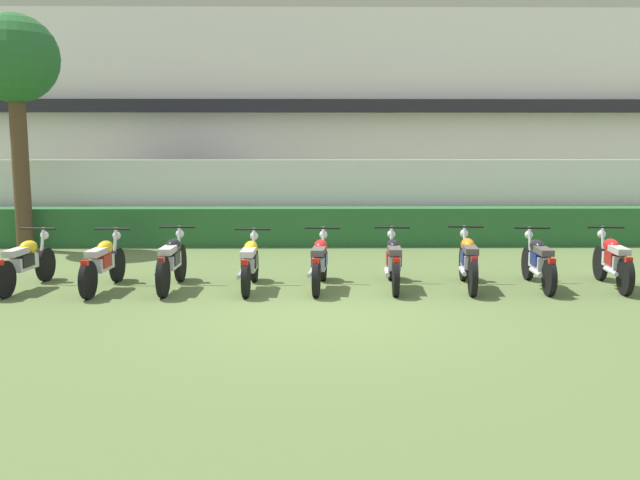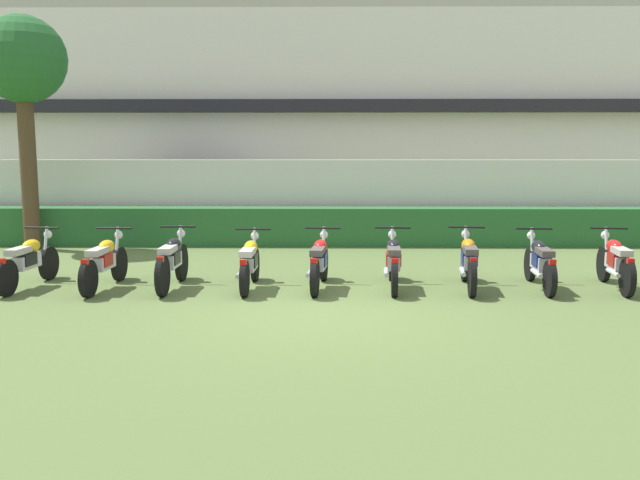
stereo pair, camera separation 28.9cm
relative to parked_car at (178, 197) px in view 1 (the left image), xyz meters
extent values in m
plane|color=#566B38|center=(3.72, -9.16, -0.94)|extent=(60.00, 60.00, 0.00)
cube|color=silver|center=(3.72, 4.92, 2.18)|extent=(25.36, 6.00, 6.23)
cube|color=black|center=(3.72, 1.67, 2.49)|extent=(21.30, 0.50, 0.36)
cube|color=#B2AD9E|center=(3.72, 4.92, 5.45)|extent=(25.36, 6.00, 0.30)
cube|color=silver|center=(3.72, -1.91, 0.05)|extent=(24.09, 0.30, 1.96)
cube|color=#28602D|center=(3.72, -2.61, -0.50)|extent=(19.27, 0.70, 0.88)
cube|color=#9EA3A8|center=(0.05, 0.01, -0.20)|extent=(4.66, 2.30, 1.00)
cube|color=#2D333D|center=(-0.15, -0.02, 0.63)|extent=(2.86, 1.97, 0.65)
cylinder|color=black|center=(1.52, 1.08, -0.60)|extent=(0.70, 0.29, 0.68)
cylinder|color=black|center=(1.71, -0.76, -0.60)|extent=(0.70, 0.29, 0.68)
cylinder|color=black|center=(-1.61, 0.77, -0.60)|extent=(0.70, 0.29, 0.68)
cylinder|color=black|center=(-1.42, -1.07, -0.60)|extent=(0.70, 0.29, 0.68)
cylinder|color=#4C3823|center=(-2.78, -3.29, 0.81)|extent=(0.36, 0.36, 3.50)
sphere|color=#235B28|center=(-2.78, -3.29, 3.22)|extent=(1.89, 1.89, 1.89)
cylinder|color=black|center=(-0.99, -6.81, -0.65)|extent=(0.14, 0.58, 0.58)
cylinder|color=black|center=(-1.11, -8.15, -0.65)|extent=(0.14, 0.58, 0.58)
cube|color=silver|center=(-1.05, -7.53, -0.50)|extent=(0.25, 0.62, 0.22)
ellipsoid|color=yellow|center=(-1.04, -7.36, -0.27)|extent=(0.26, 0.46, 0.22)
cube|color=#B2ADA3|center=(-1.07, -7.75, -0.29)|extent=(0.25, 0.54, 0.10)
cylinder|color=silver|center=(-1.00, -6.90, -0.33)|extent=(0.07, 0.23, 0.65)
cylinder|color=black|center=(-1.00, -6.98, -0.01)|extent=(0.60, 0.09, 0.04)
sphere|color=silver|center=(-0.99, -6.79, -0.15)|extent=(0.14, 0.14, 0.14)
cylinder|color=silver|center=(-1.19, -7.76, -0.63)|extent=(0.12, 0.55, 0.07)
cube|color=black|center=(-1.06, -7.58, -0.45)|extent=(0.27, 0.38, 0.20)
cylinder|color=black|center=(0.26, -6.88, -0.64)|extent=(0.12, 0.59, 0.58)
cylinder|color=black|center=(0.19, -8.22, -0.64)|extent=(0.12, 0.59, 0.58)
cube|color=silver|center=(0.22, -7.60, -0.49)|extent=(0.23, 0.61, 0.22)
ellipsoid|color=yellow|center=(0.23, -7.43, -0.26)|extent=(0.24, 0.45, 0.22)
cube|color=#B2ADA3|center=(0.21, -7.83, -0.28)|extent=(0.23, 0.53, 0.10)
cube|color=red|center=(0.18, -8.32, -0.36)|extent=(0.10, 0.09, 0.08)
cylinder|color=silver|center=(0.26, -6.97, -0.32)|extent=(0.06, 0.23, 0.65)
cylinder|color=black|center=(0.25, -7.06, 0.00)|extent=(0.60, 0.07, 0.04)
sphere|color=silver|center=(0.27, -6.86, -0.14)|extent=(0.14, 0.14, 0.14)
cylinder|color=silver|center=(0.09, -7.84, -0.62)|extent=(0.10, 0.55, 0.07)
cube|color=#A51414|center=(0.22, -7.65, -0.44)|extent=(0.26, 0.37, 0.20)
cylinder|color=black|center=(1.33, -6.86, -0.62)|extent=(0.10, 0.64, 0.64)
cylinder|color=black|center=(1.31, -8.12, -0.62)|extent=(0.10, 0.64, 0.64)
cube|color=silver|center=(1.32, -7.54, -0.47)|extent=(0.21, 0.60, 0.22)
ellipsoid|color=black|center=(1.32, -7.37, -0.24)|extent=(0.23, 0.44, 0.22)
cube|color=#B2ADA3|center=(1.31, -7.77, -0.26)|extent=(0.21, 0.52, 0.10)
cube|color=red|center=(1.30, -8.22, -0.34)|extent=(0.10, 0.08, 0.08)
cylinder|color=silver|center=(1.33, -6.95, -0.30)|extent=(0.06, 0.23, 0.65)
cylinder|color=black|center=(1.33, -7.04, 0.02)|extent=(0.60, 0.05, 0.04)
sphere|color=silver|center=(1.33, -6.84, -0.12)|extent=(0.14, 0.14, 0.14)
cylinder|color=silver|center=(1.19, -7.79, -0.60)|extent=(0.08, 0.55, 0.07)
cube|color=black|center=(1.32, -7.59, -0.42)|extent=(0.25, 0.37, 0.20)
cylinder|color=black|center=(2.60, -6.88, -0.66)|extent=(0.10, 0.56, 0.56)
cylinder|color=black|center=(2.57, -8.13, -0.66)|extent=(0.10, 0.56, 0.56)
cube|color=silver|center=(2.59, -7.56, -0.51)|extent=(0.21, 0.60, 0.22)
ellipsoid|color=yellow|center=(2.59, -7.39, -0.28)|extent=(0.23, 0.44, 0.22)
cube|color=beige|center=(2.58, -7.79, -0.30)|extent=(0.21, 0.52, 0.10)
cube|color=red|center=(2.57, -8.23, -0.38)|extent=(0.10, 0.08, 0.08)
cylinder|color=silver|center=(2.60, -6.97, -0.34)|extent=(0.06, 0.23, 0.65)
cylinder|color=black|center=(2.60, -7.06, -0.02)|extent=(0.60, 0.05, 0.04)
sphere|color=silver|center=(2.60, -6.86, -0.16)|extent=(0.14, 0.14, 0.14)
cylinder|color=silver|center=(2.46, -7.80, -0.64)|extent=(0.08, 0.55, 0.07)
cube|color=black|center=(2.58, -7.61, -0.46)|extent=(0.25, 0.37, 0.20)
cylinder|color=black|center=(3.78, -6.82, -0.64)|extent=(0.15, 0.59, 0.58)
cylinder|color=black|center=(3.65, -8.11, -0.64)|extent=(0.15, 0.59, 0.58)
cube|color=silver|center=(3.71, -7.51, -0.49)|extent=(0.26, 0.62, 0.22)
ellipsoid|color=red|center=(3.73, -7.34, -0.26)|extent=(0.26, 0.46, 0.22)
cube|color=#4C4742|center=(3.69, -7.74, -0.28)|extent=(0.25, 0.54, 0.10)
cube|color=red|center=(3.64, -8.21, -0.36)|extent=(0.11, 0.09, 0.08)
cylinder|color=silver|center=(3.77, -6.90, -0.32)|extent=(0.07, 0.23, 0.65)
cylinder|color=black|center=(3.77, -6.99, 0.00)|extent=(0.60, 0.10, 0.04)
sphere|color=silver|center=(3.79, -6.80, -0.14)|extent=(0.14, 0.14, 0.14)
cylinder|color=silver|center=(3.57, -7.75, -0.62)|extent=(0.12, 0.55, 0.07)
cube|color=navy|center=(3.71, -7.56, -0.44)|extent=(0.27, 0.38, 0.20)
cylinder|color=black|center=(4.96, -6.77, -0.64)|extent=(0.12, 0.59, 0.59)
cylinder|color=black|center=(4.88, -8.08, -0.64)|extent=(0.12, 0.59, 0.59)
cube|color=silver|center=(4.92, -7.48, -0.49)|extent=(0.23, 0.61, 0.22)
ellipsoid|color=black|center=(4.93, -7.31, -0.26)|extent=(0.25, 0.45, 0.22)
cube|color=#4C4742|center=(4.90, -7.71, -0.28)|extent=(0.23, 0.53, 0.10)
cube|color=red|center=(4.87, -8.18, -0.36)|extent=(0.10, 0.09, 0.08)
cylinder|color=silver|center=(4.95, -6.86, -0.32)|extent=(0.06, 0.23, 0.65)
cylinder|color=black|center=(4.95, -6.95, 0.00)|extent=(0.60, 0.07, 0.04)
sphere|color=silver|center=(4.96, -6.75, -0.14)|extent=(0.14, 0.14, 0.14)
cylinder|color=silver|center=(4.78, -7.72, -0.62)|extent=(0.10, 0.55, 0.07)
cube|color=#A51414|center=(4.91, -7.53, -0.44)|extent=(0.26, 0.37, 0.20)
cylinder|color=black|center=(6.20, -6.83, -0.62)|extent=(0.15, 0.63, 0.62)
cylinder|color=black|center=(6.07, -8.10, -0.62)|extent=(0.15, 0.63, 0.62)
cube|color=silver|center=(6.13, -7.51, -0.47)|extent=(0.26, 0.62, 0.22)
ellipsoid|color=orange|center=(6.15, -7.35, -0.24)|extent=(0.26, 0.46, 0.22)
cube|color=#4C4742|center=(6.11, -7.74, -0.26)|extent=(0.25, 0.54, 0.10)
cube|color=red|center=(6.06, -8.20, -0.34)|extent=(0.11, 0.09, 0.08)
cylinder|color=silver|center=(6.19, -6.92, -0.30)|extent=(0.07, 0.23, 0.65)
cylinder|color=black|center=(6.18, -7.01, 0.02)|extent=(0.60, 0.10, 0.04)
sphere|color=silver|center=(6.20, -6.81, -0.12)|extent=(0.14, 0.14, 0.14)
cylinder|color=silver|center=(5.99, -7.75, -0.60)|extent=(0.13, 0.55, 0.07)
cube|color=navy|center=(6.13, -7.56, -0.42)|extent=(0.28, 0.38, 0.20)
cylinder|color=black|center=(7.34, -6.78, -0.65)|extent=(0.12, 0.57, 0.57)
cylinder|color=black|center=(7.26, -8.08, -0.65)|extent=(0.12, 0.57, 0.57)
cube|color=silver|center=(7.30, -7.48, -0.50)|extent=(0.23, 0.61, 0.22)
ellipsoid|color=black|center=(7.31, -7.31, -0.27)|extent=(0.24, 0.45, 0.22)
cube|color=#4C4742|center=(7.28, -7.71, -0.29)|extent=(0.23, 0.53, 0.10)
cube|color=red|center=(7.26, -8.18, -0.37)|extent=(0.10, 0.09, 0.08)
cylinder|color=silver|center=(7.33, -6.87, -0.33)|extent=(0.06, 0.23, 0.65)
cylinder|color=black|center=(7.33, -6.96, -0.01)|extent=(0.60, 0.07, 0.04)
sphere|color=silver|center=(7.34, -6.76, -0.15)|extent=(0.14, 0.14, 0.14)
cylinder|color=silver|center=(7.16, -7.73, -0.63)|extent=(0.10, 0.55, 0.07)
cube|color=navy|center=(7.29, -7.53, -0.45)|extent=(0.26, 0.37, 0.20)
cylinder|color=black|center=(8.58, -6.84, -0.64)|extent=(0.15, 0.60, 0.60)
cylinder|color=black|center=(8.45, -8.07, -0.64)|extent=(0.15, 0.60, 0.60)
cube|color=silver|center=(8.51, -7.50, -0.49)|extent=(0.26, 0.62, 0.22)
ellipsoid|color=red|center=(8.53, -7.33, -0.26)|extent=(0.26, 0.46, 0.22)
cube|color=#B2ADA3|center=(8.49, -7.73, -0.28)|extent=(0.25, 0.54, 0.10)
cube|color=red|center=(8.44, -8.17, -0.36)|extent=(0.11, 0.09, 0.08)
cylinder|color=silver|center=(8.57, -6.93, -0.32)|extent=(0.07, 0.23, 0.65)
cylinder|color=black|center=(8.56, -7.01, 0.00)|extent=(0.60, 0.10, 0.04)
sphere|color=silver|center=(8.58, -6.82, -0.14)|extent=(0.14, 0.14, 0.14)
cylinder|color=silver|center=(8.36, -7.74, -0.62)|extent=(0.13, 0.55, 0.07)
cube|color=#A51414|center=(8.50, -7.55, -0.44)|extent=(0.28, 0.38, 0.20)
camera|label=1|loc=(3.58, -18.52, 1.40)|focal=38.72mm
camera|label=2|loc=(3.86, -18.52, 1.40)|focal=38.72mm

